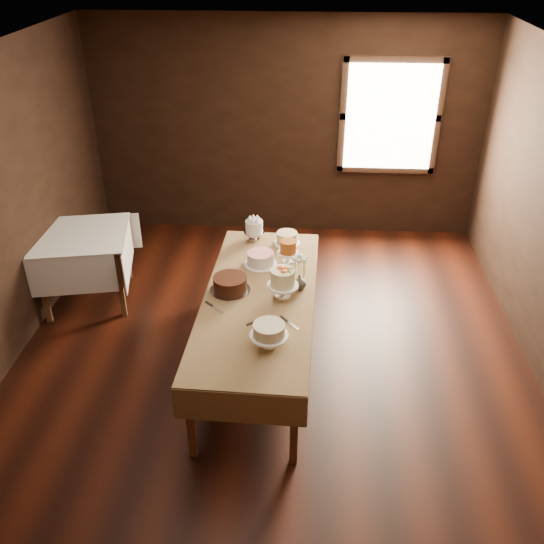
{
  "coord_description": "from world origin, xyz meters",
  "views": [
    {
      "loc": [
        0.29,
        -4.37,
        3.69
      ],
      "look_at": [
        0.0,
        0.2,
        0.95
      ],
      "focal_mm": 38.76,
      "sensor_mm": 36.0,
      "label": 1
    }
  ],
  "objects_px": {
    "cake_lattice": "(261,259)",
    "cake_server_e": "(217,310)",
    "cake_server_d": "(295,283)",
    "flower_vase": "(299,282)",
    "cake_cream": "(269,336)",
    "cake_server_a": "(263,319)",
    "cake_caramel": "(288,253)",
    "cake_meringue": "(254,231)",
    "cake_flowers": "(283,285)",
    "cake_chocolate": "(230,284)",
    "side_table": "(82,242)",
    "cake_speckled": "(287,238)",
    "display_table": "(259,302)",
    "cake_server_b": "(293,325)"
  },
  "relations": [
    {
      "from": "cake_caramel",
      "to": "cake_flowers",
      "type": "xyz_separation_m",
      "value": [
        -0.02,
        -0.63,
        0.02
      ]
    },
    {
      "from": "cake_meringue",
      "to": "cake_chocolate",
      "type": "height_order",
      "value": "cake_meringue"
    },
    {
      "from": "cake_cream",
      "to": "cake_server_a",
      "type": "xyz_separation_m",
      "value": [
        -0.08,
        0.36,
        -0.1
      ]
    },
    {
      "from": "cake_lattice",
      "to": "cake_server_d",
      "type": "bearing_deg",
      "value": -43.56
    },
    {
      "from": "cake_meringue",
      "to": "cake_cream",
      "type": "relative_size",
      "value": 0.74
    },
    {
      "from": "cake_chocolate",
      "to": "flower_vase",
      "type": "xyz_separation_m",
      "value": [
        0.63,
        0.08,
        -0.0
      ]
    },
    {
      "from": "cake_caramel",
      "to": "cake_server_d",
      "type": "distance_m",
      "value": 0.42
    },
    {
      "from": "display_table",
      "to": "cake_speckled",
      "type": "height_order",
      "value": "cake_speckled"
    },
    {
      "from": "cake_caramel",
      "to": "cake_server_e",
      "type": "relative_size",
      "value": 1.04
    },
    {
      "from": "cake_server_e",
      "to": "cake_lattice",
      "type": "bearing_deg",
      "value": 112.37
    },
    {
      "from": "display_table",
      "to": "cake_meringue",
      "type": "height_order",
      "value": "cake_meringue"
    },
    {
      "from": "cake_lattice",
      "to": "cake_caramel",
      "type": "height_order",
      "value": "cake_caramel"
    },
    {
      "from": "cake_server_d",
      "to": "flower_vase",
      "type": "xyz_separation_m",
      "value": [
        0.04,
        -0.08,
        0.07
      ]
    },
    {
      "from": "cake_meringue",
      "to": "cake_chocolate",
      "type": "relative_size",
      "value": 0.57
    },
    {
      "from": "cake_server_d",
      "to": "flower_vase",
      "type": "height_order",
      "value": "flower_vase"
    },
    {
      "from": "cake_server_b",
      "to": "cake_server_d",
      "type": "xyz_separation_m",
      "value": [
        -0.0,
        0.67,
        0.0
      ]
    },
    {
      "from": "cake_flowers",
      "to": "cake_server_e",
      "type": "bearing_deg",
      "value": -155.95
    },
    {
      "from": "cake_caramel",
      "to": "cake_server_a",
      "type": "bearing_deg",
      "value": -99.9
    },
    {
      "from": "cake_server_b",
      "to": "cake_server_e",
      "type": "height_order",
      "value": "same"
    },
    {
      "from": "cake_meringue",
      "to": "cake_server_e",
      "type": "bearing_deg",
      "value": -98.78
    },
    {
      "from": "display_table",
      "to": "cake_server_b",
      "type": "relative_size",
      "value": 10.67
    },
    {
      "from": "cake_chocolate",
      "to": "flower_vase",
      "type": "distance_m",
      "value": 0.63
    },
    {
      "from": "cake_flowers",
      "to": "cake_server_e",
      "type": "height_order",
      "value": "cake_flowers"
    },
    {
      "from": "cake_lattice",
      "to": "cake_chocolate",
      "type": "height_order",
      "value": "cake_chocolate"
    },
    {
      "from": "cake_server_b",
      "to": "cake_server_e",
      "type": "xyz_separation_m",
      "value": [
        -0.66,
        0.19,
        0.0
      ]
    },
    {
      "from": "cake_flowers",
      "to": "cake_cream",
      "type": "distance_m",
      "value": 0.73
    },
    {
      "from": "cake_flowers",
      "to": "cake_server_b",
      "type": "height_order",
      "value": "cake_flowers"
    },
    {
      "from": "display_table",
      "to": "cake_caramel",
      "type": "height_order",
      "value": "cake_caramel"
    },
    {
      "from": "cake_chocolate",
      "to": "cake_cream",
      "type": "bearing_deg",
      "value": -62.61
    },
    {
      "from": "cake_lattice",
      "to": "cake_server_e",
      "type": "xyz_separation_m",
      "value": [
        -0.31,
        -0.81,
        -0.05
      ]
    },
    {
      "from": "cake_cream",
      "to": "cake_server_d",
      "type": "height_order",
      "value": "cake_cream"
    },
    {
      "from": "side_table",
      "to": "cake_speckled",
      "type": "bearing_deg",
      "value": -0.07
    },
    {
      "from": "cake_lattice",
      "to": "side_table",
      "type": "bearing_deg",
      "value": 166.99
    },
    {
      "from": "cake_server_d",
      "to": "cake_server_e",
      "type": "bearing_deg",
      "value": 178.53
    },
    {
      "from": "cake_speckled",
      "to": "cake_server_b",
      "type": "height_order",
      "value": "cake_speckled"
    },
    {
      "from": "display_table",
      "to": "cake_meringue",
      "type": "relative_size",
      "value": 10.88
    },
    {
      "from": "cake_server_a",
      "to": "cake_server_e",
      "type": "xyz_separation_m",
      "value": [
        -0.41,
        0.11,
        0.0
      ]
    },
    {
      "from": "cake_server_e",
      "to": "cake_server_d",
      "type": "bearing_deg",
      "value": 79.21
    },
    {
      "from": "cake_lattice",
      "to": "cake_chocolate",
      "type": "distance_m",
      "value": 0.55
    },
    {
      "from": "cake_server_e",
      "to": "display_table",
      "type": "bearing_deg",
      "value": 78.31
    },
    {
      "from": "cake_meringue",
      "to": "cake_cream",
      "type": "distance_m",
      "value": 1.82
    },
    {
      "from": "cake_speckled",
      "to": "cake_cream",
      "type": "bearing_deg",
      "value": -92.29
    },
    {
      "from": "cake_chocolate",
      "to": "cake_server_a",
      "type": "relative_size",
      "value": 1.71
    },
    {
      "from": "cake_flowers",
      "to": "cake_cream",
      "type": "relative_size",
      "value": 0.95
    },
    {
      "from": "cake_server_d",
      "to": "cake_server_e",
      "type": "xyz_separation_m",
      "value": [
        -0.66,
        -0.48,
        0.0
      ]
    },
    {
      "from": "display_table",
      "to": "side_table",
      "type": "distance_m",
      "value": 2.25
    },
    {
      "from": "side_table",
      "to": "flower_vase",
      "type": "bearing_deg",
      "value": -20.25
    },
    {
      "from": "side_table",
      "to": "cake_server_e",
      "type": "relative_size",
      "value": 4.75
    },
    {
      "from": "cake_server_a",
      "to": "cake_server_e",
      "type": "relative_size",
      "value": 1.0
    },
    {
      "from": "display_table",
      "to": "cake_cream",
      "type": "height_order",
      "value": "cake_cream"
    }
  ]
}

